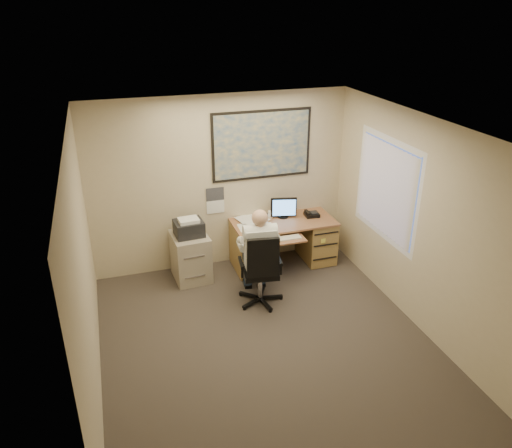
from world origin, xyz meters
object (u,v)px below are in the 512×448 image
object	(u,v)px
desk	(302,236)
office_chair	(262,283)
filing_cabinet	(190,253)
person	(259,257)

from	to	relation	value
desk	office_chair	size ratio (longest dim) A/B	1.46
filing_cabinet	office_chair	distance (m)	1.28
filing_cabinet	office_chair	xyz separation A→B (m)	(0.81, -0.99, -0.11)
filing_cabinet	desk	bearing A→B (deg)	-3.45
office_chair	person	distance (m)	0.38
office_chair	person	world-z (taller)	person
person	office_chair	bearing A→B (deg)	-78.12
filing_cabinet	person	bearing A→B (deg)	-52.46
desk	person	xyz separation A→B (m)	(-1.02, -0.92, 0.25)
office_chair	filing_cabinet	bearing A→B (deg)	137.58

